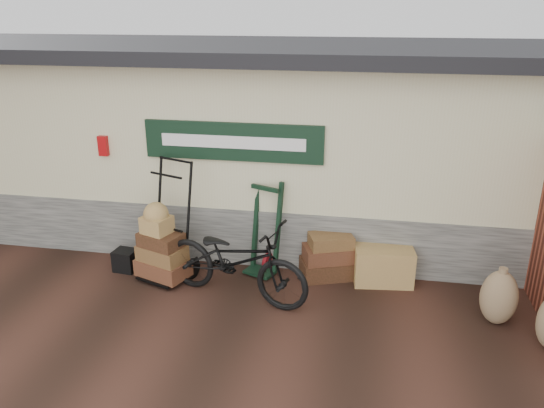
{
  "coord_description": "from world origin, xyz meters",
  "views": [
    {
      "loc": [
        1.58,
        -6.17,
        3.76
      ],
      "look_at": [
        0.28,
        0.9,
        1.07
      ],
      "focal_mm": 35.0,
      "sensor_mm": 36.0,
      "label": 1
    }
  ],
  "objects_px": {
    "porter_trolley": "(169,219)",
    "suitcase_stack": "(328,255)",
    "black_trunk": "(126,260)",
    "wicker_hamper": "(383,264)",
    "bicycle": "(235,256)",
    "green_barrow": "(265,228)"
  },
  "relations": [
    {
      "from": "green_barrow",
      "to": "wicker_hamper",
      "type": "height_order",
      "value": "green_barrow"
    },
    {
      "from": "porter_trolley",
      "to": "suitcase_stack",
      "type": "xyz_separation_m",
      "value": [
        2.27,
        0.36,
        -0.55
      ]
    },
    {
      "from": "porter_trolley",
      "to": "black_trunk",
      "type": "distance_m",
      "value": 1.04
    },
    {
      "from": "green_barrow",
      "to": "suitcase_stack",
      "type": "distance_m",
      "value": 1.01
    },
    {
      "from": "suitcase_stack",
      "to": "wicker_hamper",
      "type": "distance_m",
      "value": 0.8
    },
    {
      "from": "porter_trolley",
      "to": "green_barrow",
      "type": "distance_m",
      "value": 1.39
    },
    {
      "from": "black_trunk",
      "to": "suitcase_stack",
      "type": "bearing_deg",
      "value": 6.69
    },
    {
      "from": "suitcase_stack",
      "to": "wicker_hamper",
      "type": "relative_size",
      "value": 0.93
    },
    {
      "from": "porter_trolley",
      "to": "suitcase_stack",
      "type": "bearing_deg",
      "value": 29.16
    },
    {
      "from": "porter_trolley",
      "to": "wicker_hamper",
      "type": "distance_m",
      "value": 3.15
    },
    {
      "from": "bicycle",
      "to": "green_barrow",
      "type": "bearing_deg",
      "value": -1.79
    },
    {
      "from": "porter_trolley",
      "to": "suitcase_stack",
      "type": "distance_m",
      "value": 2.37
    },
    {
      "from": "suitcase_stack",
      "to": "wicker_hamper",
      "type": "height_order",
      "value": "suitcase_stack"
    },
    {
      "from": "porter_trolley",
      "to": "green_barrow",
      "type": "height_order",
      "value": "porter_trolley"
    },
    {
      "from": "green_barrow",
      "to": "porter_trolley",
      "type": "bearing_deg",
      "value": -142.68
    },
    {
      "from": "porter_trolley",
      "to": "black_trunk",
      "type": "relative_size",
      "value": 5.45
    },
    {
      "from": "green_barrow",
      "to": "wicker_hamper",
      "type": "distance_m",
      "value": 1.79
    },
    {
      "from": "green_barrow",
      "to": "suitcase_stack",
      "type": "bearing_deg",
      "value": 22.36
    },
    {
      "from": "porter_trolley",
      "to": "green_barrow",
      "type": "relative_size",
      "value": 1.26
    },
    {
      "from": "wicker_hamper",
      "to": "bicycle",
      "type": "relative_size",
      "value": 0.38
    },
    {
      "from": "porter_trolley",
      "to": "black_trunk",
      "type": "bearing_deg",
      "value": -159.96
    },
    {
      "from": "porter_trolley",
      "to": "black_trunk",
      "type": "height_order",
      "value": "porter_trolley"
    }
  ]
}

